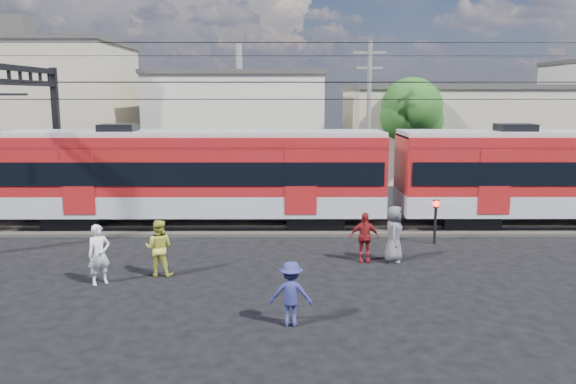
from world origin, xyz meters
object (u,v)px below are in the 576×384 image
at_px(pedestrian_a, 99,254).
at_px(pedestrian_c, 291,294).
at_px(commuter_train, 200,173).
at_px(crossing_signal, 436,213).

relative_size(pedestrian_a, pedestrian_c, 1.12).
distance_m(pedestrian_a, pedestrian_c, 6.59).
distance_m(commuter_train, pedestrian_c, 11.27).
bearing_deg(crossing_signal, pedestrian_a, -158.05).
relative_size(pedestrian_a, crossing_signal, 1.07).
xyz_separation_m(commuter_train, pedestrian_a, (-2.00, -7.35, -1.48)).
bearing_deg(pedestrian_a, pedestrian_c, -63.19).
relative_size(pedestrian_c, crossing_signal, 0.95).
xyz_separation_m(commuter_train, pedestrian_c, (3.79, -10.49, -1.58)).
xyz_separation_m(pedestrian_a, pedestrian_c, (5.79, -3.14, -0.10)).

